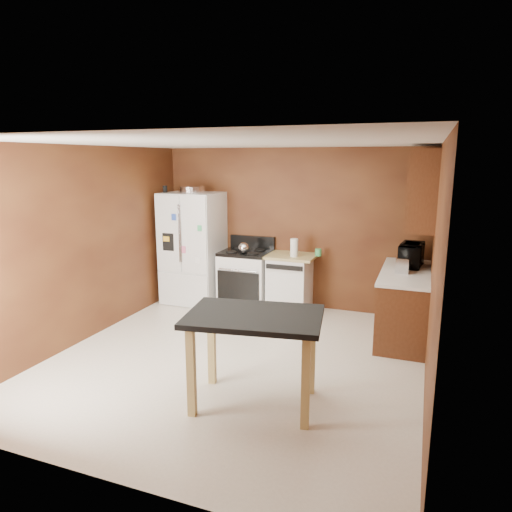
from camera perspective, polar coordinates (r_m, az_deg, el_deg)
The scene contains 18 objects.
floor at distance 5.55m, azimuth -2.53°, elevation -12.79°, with size 4.50×4.50×0.00m, color white.
ceiling at distance 5.03m, azimuth -2.80°, elevation 13.99°, with size 4.50×4.50×0.00m, color white.
wall_back at distance 7.23m, azimuth 4.40°, elevation 3.45°, with size 4.20×4.20×0.00m, color brown.
wall_front at distance 3.28m, azimuth -18.50°, elevation -7.81°, with size 4.20×4.20×0.00m, color brown.
wall_left at distance 6.27m, azimuth -20.60°, elevation 1.37°, with size 4.50×4.50×0.00m, color brown.
wall_right at distance 4.75m, azimuth 21.35°, elevation -1.93°, with size 4.50×4.50×0.00m, color brown.
roasting_pan at distance 7.38m, azimuth -7.96°, elevation 8.23°, with size 0.40×0.40×0.10m, color silver.
pen_cup at distance 7.51m, azimuth -11.31°, elevation 8.21°, with size 0.07×0.07×0.11m, color black.
kettle at distance 7.02m, azimuth -1.56°, elevation 1.02°, with size 0.17×0.17×0.17m, color silver.
paper_towel at distance 6.84m, azimuth 4.79°, elevation 1.03°, with size 0.12×0.12×0.27m, color white.
green_canister at distance 6.95m, azimuth 7.79°, elevation 0.46°, with size 0.10×0.10×0.11m, color #3DA157.
toaster at distance 6.16m, azimuth 17.99°, elevation -1.02°, with size 0.16×0.27×0.19m, color silver.
microwave at distance 6.52m, azimuth 18.84°, elevation 0.02°, with size 0.51×0.35×0.28m, color black.
refrigerator at distance 7.53m, azimuth -7.89°, elevation 1.01°, with size 0.90×0.80×1.80m.
gas_range at distance 7.30m, azimuth -1.25°, elevation -2.76°, with size 0.76×0.68×1.10m.
dishwasher at distance 7.10m, azimuth 4.23°, elevation -3.31°, with size 0.78×0.63×0.89m.
right_cabinets at distance 6.27m, azimuth 18.65°, elevation -1.69°, with size 0.63×1.58×2.45m.
island at distance 4.33m, azimuth -0.22°, elevation -9.00°, with size 1.37×1.03×0.91m.
Camera 1 is at (1.99, -4.62, 2.33)m, focal length 32.00 mm.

